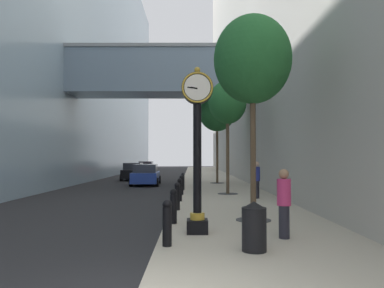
{
  "coord_description": "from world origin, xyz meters",
  "views": [
    {
      "loc": [
        0.82,
        -4.63,
        2.13
      ],
      "look_at": [
        0.77,
        22.51,
        3.09
      ],
      "focal_mm": 34.53,
      "sensor_mm": 36.0,
      "label": 1
    }
  ],
  "objects_px": {
    "bollard_fifth": "(182,184)",
    "trash_bin": "(255,226)",
    "bollard_second": "(174,205)",
    "street_tree_near": "(253,60)",
    "car_red_mid": "(147,168)",
    "pedestrian_by_clock": "(257,179)",
    "car_black_far": "(134,172)",
    "bollard_nearest": "(168,222)",
    "bollard_fourth": "(180,189)",
    "street_tree_mid_far": "(218,110)",
    "car_blue_near": "(146,175)",
    "street_clock": "(198,141)",
    "pedestrian_walking": "(285,202)",
    "bollard_third": "(178,196)",
    "bollard_sixth": "(183,181)"
  },
  "relations": [
    {
      "from": "bollard_third",
      "to": "bollard_sixth",
      "type": "xyz_separation_m",
      "value": [
        0.0,
        8.4,
        0.0
      ]
    },
    {
      "from": "bollard_second",
      "to": "car_black_far",
      "type": "height_order",
      "value": "car_black_far"
    },
    {
      "from": "street_tree_near",
      "to": "car_red_mid",
      "type": "relative_size",
      "value": 1.42
    },
    {
      "from": "bollard_second",
      "to": "street_tree_near",
      "type": "bearing_deg",
      "value": 12.71
    },
    {
      "from": "bollard_fourth",
      "to": "pedestrian_by_clock",
      "type": "height_order",
      "value": "pedestrian_by_clock"
    },
    {
      "from": "bollard_fifth",
      "to": "street_tree_near",
      "type": "height_order",
      "value": "street_tree_near"
    },
    {
      "from": "bollard_second",
      "to": "trash_bin",
      "type": "distance_m",
      "value": 3.75
    },
    {
      "from": "bollard_fifth",
      "to": "car_red_mid",
      "type": "bearing_deg",
      "value": 101.38
    },
    {
      "from": "street_tree_near",
      "to": "bollard_fifth",
      "type": "bearing_deg",
      "value": 107.62
    },
    {
      "from": "street_tree_near",
      "to": "car_black_far",
      "type": "distance_m",
      "value": 24.03
    },
    {
      "from": "street_tree_mid_far",
      "to": "pedestrian_walking",
      "type": "relative_size",
      "value": 4.32
    },
    {
      "from": "street_clock",
      "to": "car_blue_near",
      "type": "distance_m",
      "value": 18.77
    },
    {
      "from": "pedestrian_walking",
      "to": "car_blue_near",
      "type": "distance_m",
      "value": 19.82
    },
    {
      "from": "bollard_fifth",
      "to": "trash_bin",
      "type": "bearing_deg",
      "value": -80.87
    },
    {
      "from": "bollard_third",
      "to": "car_black_far",
      "type": "height_order",
      "value": "car_black_far"
    },
    {
      "from": "street_tree_near",
      "to": "trash_bin",
      "type": "bearing_deg",
      "value": -99.2
    },
    {
      "from": "car_blue_near",
      "to": "car_red_mid",
      "type": "height_order",
      "value": "car_red_mid"
    },
    {
      "from": "street_clock",
      "to": "pedestrian_walking",
      "type": "relative_size",
      "value": 2.59
    },
    {
      "from": "bollard_nearest",
      "to": "car_blue_near",
      "type": "xyz_separation_m",
      "value": [
        -2.95,
        19.74,
        0.09
      ]
    },
    {
      "from": "street_clock",
      "to": "car_black_far",
      "type": "relative_size",
      "value": 1.09
    },
    {
      "from": "bollard_nearest",
      "to": "street_tree_mid_far",
      "type": "xyz_separation_m",
      "value": [
        2.49,
        19.95,
        5.09
      ]
    },
    {
      "from": "street_clock",
      "to": "bollard_fourth",
      "type": "relative_size",
      "value": 4.23
    },
    {
      "from": "bollard_third",
      "to": "bollard_nearest",
      "type": "bearing_deg",
      "value": -90.0
    },
    {
      "from": "street_tree_near",
      "to": "pedestrian_walking",
      "type": "bearing_deg",
      "value": -82.75
    },
    {
      "from": "bollard_nearest",
      "to": "street_tree_near",
      "type": "bearing_deg",
      "value": 53.47
    },
    {
      "from": "pedestrian_by_clock",
      "to": "car_black_far",
      "type": "height_order",
      "value": "pedestrian_by_clock"
    },
    {
      "from": "bollard_fourth",
      "to": "trash_bin",
      "type": "xyz_separation_m",
      "value": [
        1.87,
        -8.85,
        -0.0
      ]
    },
    {
      "from": "bollard_sixth",
      "to": "car_red_mid",
      "type": "xyz_separation_m",
      "value": [
        -4.86,
        21.38,
        0.11
      ]
    },
    {
      "from": "bollard_nearest",
      "to": "trash_bin",
      "type": "bearing_deg",
      "value": -13.44
    },
    {
      "from": "bollard_fourth",
      "to": "bollard_sixth",
      "type": "xyz_separation_m",
      "value": [
        0.0,
        5.6,
        0.0
      ]
    },
    {
      "from": "bollard_fifth",
      "to": "street_clock",
      "type": "bearing_deg",
      "value": -85.92
    },
    {
      "from": "pedestrian_walking",
      "to": "car_red_mid",
      "type": "xyz_separation_m",
      "value": [
        -7.68,
        34.59,
        -0.24
      ]
    },
    {
      "from": "pedestrian_walking",
      "to": "bollard_fourth",
      "type": "bearing_deg",
      "value": 110.31
    },
    {
      "from": "bollard_nearest",
      "to": "bollard_second",
      "type": "height_order",
      "value": "same"
    },
    {
      "from": "street_tree_mid_far",
      "to": "car_blue_near",
      "type": "xyz_separation_m",
      "value": [
        -5.44,
        -0.21,
        -5.0
      ]
    },
    {
      "from": "pedestrian_walking",
      "to": "pedestrian_by_clock",
      "type": "distance_m",
      "value": 8.76
    },
    {
      "from": "street_clock",
      "to": "bollard_sixth",
      "type": "relative_size",
      "value": 4.23
    },
    {
      "from": "bollard_nearest",
      "to": "pedestrian_by_clock",
      "type": "xyz_separation_m",
      "value": [
        3.67,
        9.51,
        0.4
      ]
    },
    {
      "from": "bollard_second",
      "to": "bollard_fifth",
      "type": "xyz_separation_m",
      "value": [
        0.0,
        8.4,
        0.0
      ]
    },
    {
      "from": "bollard_sixth",
      "to": "trash_bin",
      "type": "distance_m",
      "value": 14.57
    },
    {
      "from": "street_tree_near",
      "to": "street_tree_mid_far",
      "type": "height_order",
      "value": "street_tree_mid_far"
    },
    {
      "from": "pedestrian_walking",
      "to": "bollard_sixth",
      "type": "bearing_deg",
      "value": 102.04
    },
    {
      "from": "bollard_third",
      "to": "car_black_far",
      "type": "relative_size",
      "value": 0.26
    },
    {
      "from": "bollard_nearest",
      "to": "bollard_sixth",
      "type": "distance_m",
      "value": 14.0
    },
    {
      "from": "street_clock",
      "to": "bollard_second",
      "type": "xyz_separation_m",
      "value": [
        -0.7,
        1.39,
        -1.86
      ]
    },
    {
      "from": "bollard_second",
      "to": "pedestrian_by_clock",
      "type": "distance_m",
      "value": 7.66
    },
    {
      "from": "street_tree_mid_far",
      "to": "pedestrian_by_clock",
      "type": "height_order",
      "value": "street_tree_mid_far"
    },
    {
      "from": "pedestrian_by_clock",
      "to": "car_blue_near",
      "type": "distance_m",
      "value": 12.2
    },
    {
      "from": "street_tree_mid_far",
      "to": "pedestrian_by_clock",
      "type": "distance_m",
      "value": 11.51
    },
    {
      "from": "street_clock",
      "to": "car_red_mid",
      "type": "bearing_deg",
      "value": 99.3
    }
  ]
}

